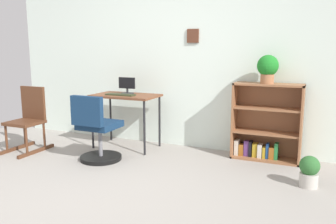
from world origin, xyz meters
TOP-DOWN VIEW (x-y plane):
  - ground_plane at (0.00, 0.00)m, footprint 6.24×6.24m
  - wall_back at (0.00, 2.15)m, footprint 5.20×0.12m
  - desk at (-0.47, 1.70)m, footprint 0.90×0.54m
  - monitor at (-0.50, 1.79)m, footprint 0.25×0.18m
  - keyboard at (-0.50, 1.60)m, footprint 0.42×0.13m
  - office_chair at (-0.48, 1.00)m, footprint 0.52×0.55m
  - rocking_chair at (-1.63, 1.04)m, footprint 0.42×0.64m
  - bookshelf_low at (1.41, 1.96)m, footprint 0.84×0.30m
  - potted_plant_on_shelf at (1.41, 1.90)m, footprint 0.26×0.26m
  - potted_plant_floor at (1.97, 1.18)m, footprint 0.20×0.20m

SIDE VIEW (x-z plane):
  - ground_plane at x=0.00m, z-range 0.00..0.00m
  - potted_plant_floor at x=1.97m, z-range 0.01..0.33m
  - office_chair at x=-0.48m, z-range -0.06..0.78m
  - bookshelf_low at x=1.41m, z-range -0.05..0.92m
  - rocking_chair at x=-1.63m, z-range 0.01..0.88m
  - desk at x=-0.47m, z-range 0.31..1.06m
  - keyboard at x=-0.50m, z-range 0.76..0.77m
  - monitor at x=-0.50m, z-range 0.75..0.98m
  - wall_back at x=0.00m, z-range 0.00..2.31m
  - potted_plant_on_shelf at x=1.41m, z-range 0.99..1.33m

